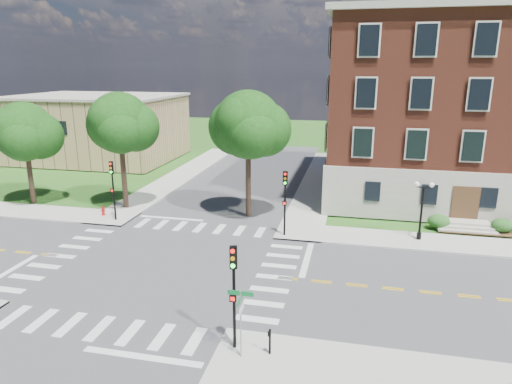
% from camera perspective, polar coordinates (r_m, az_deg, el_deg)
% --- Properties ---
extents(ground, '(160.00, 160.00, 0.00)m').
position_cam_1_polar(ground, '(29.58, -11.73, -9.07)').
color(ground, '#2A5818').
rests_on(ground, ground).
extents(road_ew, '(90.00, 12.00, 0.01)m').
position_cam_1_polar(road_ew, '(29.58, -11.73, -9.06)').
color(road_ew, '#3D3D3F').
rests_on(road_ew, ground).
extents(road_ns, '(12.00, 90.00, 0.01)m').
position_cam_1_polar(road_ns, '(29.58, -11.73, -9.06)').
color(road_ns, '#3D3D3F').
rests_on(road_ns, ground).
extents(sidewalk_ne, '(34.00, 34.00, 0.12)m').
position_cam_1_polar(sidewalk_ne, '(41.75, 17.29, -2.01)').
color(sidewalk_ne, '#9E9B93').
rests_on(sidewalk_ne, ground).
extents(sidewalk_nw, '(34.00, 34.00, 0.12)m').
position_cam_1_polar(sidewalk_nw, '(49.49, -20.86, 0.38)').
color(sidewalk_nw, '#9E9B93').
rests_on(sidewalk_nw, ground).
extents(crosswalk_east, '(2.20, 10.20, 0.02)m').
position_cam_1_polar(crosswalk_east, '(27.59, 2.30, -10.61)').
color(crosswalk_east, silver).
rests_on(crosswalk_east, ground).
extents(stop_bar_east, '(0.40, 5.50, 0.00)m').
position_cam_1_polar(stop_bar_east, '(30.09, 6.37, -8.38)').
color(stop_bar_east, silver).
rests_on(stop_bar_east, ground).
extents(main_building, '(30.60, 22.40, 16.50)m').
position_cam_1_polar(main_building, '(48.19, 27.89, 9.25)').
color(main_building, '#9A9788').
rests_on(main_building, ground).
extents(secondary_building, '(20.40, 15.40, 8.30)m').
position_cam_1_polar(secondary_building, '(64.35, -19.15, 7.69)').
color(secondary_building, tan).
rests_on(secondary_building, ground).
extents(tree_b, '(5.15, 5.15, 9.04)m').
position_cam_1_polar(tree_b, '(44.92, -26.99, 6.73)').
color(tree_b, black).
rests_on(tree_b, ground).
extents(tree_c, '(5.17, 5.17, 9.96)m').
position_cam_1_polar(tree_c, '(40.33, -16.68, 8.24)').
color(tree_c, black).
rests_on(tree_c, ground).
extents(tree_d, '(5.45, 5.45, 10.24)m').
position_cam_1_polar(tree_d, '(36.36, -1.00, 8.37)').
color(tree_d, black).
rests_on(tree_d, ground).
extents(traffic_signal_se, '(0.36, 0.41, 4.80)m').
position_cam_1_polar(traffic_signal_se, '(19.79, -2.79, -11.46)').
color(traffic_signal_se, black).
rests_on(traffic_signal_se, ground).
extents(traffic_signal_ne, '(0.34, 0.38, 4.80)m').
position_cam_1_polar(traffic_signal_ne, '(32.76, 3.65, -0.37)').
color(traffic_signal_ne, black).
rests_on(traffic_signal_ne, ground).
extents(traffic_signal_nw, '(0.37, 0.43, 4.80)m').
position_cam_1_polar(traffic_signal_nw, '(37.77, -17.48, 1.09)').
color(traffic_signal_nw, black).
rests_on(traffic_signal_nw, ground).
extents(twin_lamp_west, '(1.36, 0.36, 4.23)m').
position_cam_1_polar(twin_lamp_west, '(34.17, 20.02, -1.79)').
color(twin_lamp_west, black).
rests_on(twin_lamp_west, ground).
extents(street_sign_pole, '(1.10, 1.10, 3.10)m').
position_cam_1_polar(street_sign_pole, '(19.62, -1.91, -14.62)').
color(street_sign_pole, gray).
rests_on(street_sign_pole, ground).
extents(push_button_post, '(0.14, 0.21, 1.20)m').
position_cam_1_polar(push_button_post, '(20.55, 1.73, -18.04)').
color(push_button_post, black).
rests_on(push_button_post, ground).
extents(fire_hydrant, '(0.35, 0.35, 0.75)m').
position_cam_1_polar(fire_hydrant, '(40.00, -18.56, -2.27)').
color(fire_hydrant, red).
rests_on(fire_hydrant, ground).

